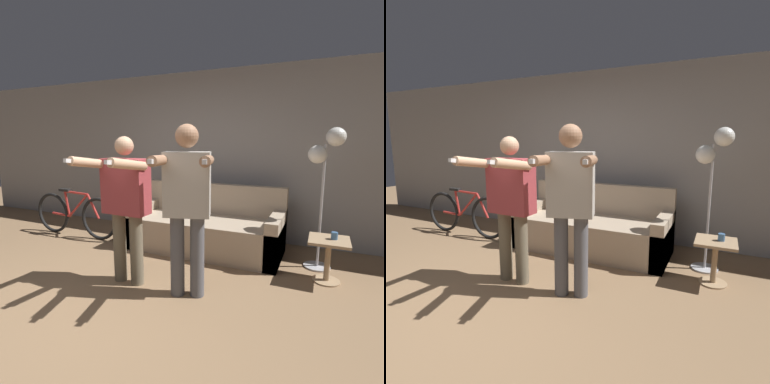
# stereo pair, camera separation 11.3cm
# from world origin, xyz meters

# --- Properties ---
(ground_plane) EXTENTS (16.00, 16.00, 0.00)m
(ground_plane) POSITION_xyz_m (0.00, 0.00, 0.00)
(ground_plane) COLOR #846647
(wall_back) EXTENTS (10.00, 0.05, 2.60)m
(wall_back) POSITION_xyz_m (0.00, 2.65, 1.30)
(wall_back) COLOR gray
(wall_back) RESTS_ON ground_plane
(couch) EXTENTS (2.14, 0.89, 0.90)m
(couch) POSITION_xyz_m (0.39, 1.94, 0.29)
(couch) COLOR tan
(couch) RESTS_ON ground_plane
(person_left) EXTENTS (0.57, 0.68, 1.58)m
(person_left) POSITION_xyz_m (-0.00, 0.64, 0.92)
(person_left) COLOR #6B604C
(person_left) RESTS_ON ground_plane
(person_right) EXTENTS (0.63, 0.77, 1.69)m
(person_right) POSITION_xyz_m (0.71, 0.64, 0.98)
(person_right) COLOR #56565B
(person_right) RESTS_ON ground_plane
(cat) EXTENTS (0.53, 0.12, 0.18)m
(cat) POSITION_xyz_m (-0.18, 2.28, 0.98)
(cat) COLOR silver
(cat) RESTS_ON couch
(floor_lamp) EXTENTS (0.39, 0.31, 1.68)m
(floor_lamp) POSITION_xyz_m (1.89, 1.91, 1.31)
(floor_lamp) COLOR #B2B2B7
(floor_lamp) RESTS_ON ground_plane
(side_table) EXTENTS (0.41, 0.41, 0.49)m
(side_table) POSITION_xyz_m (1.99, 1.54, 0.35)
(side_table) COLOR #A38460
(side_table) RESTS_ON ground_plane
(cup) EXTENTS (0.07, 0.07, 0.08)m
(cup) POSITION_xyz_m (2.04, 1.56, 0.53)
(cup) COLOR #3D6693
(cup) RESTS_ON side_table
(bicycle) EXTENTS (1.65, 0.07, 0.76)m
(bicycle) POSITION_xyz_m (-1.74, 1.64, 0.35)
(bicycle) COLOR black
(bicycle) RESTS_ON ground_plane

